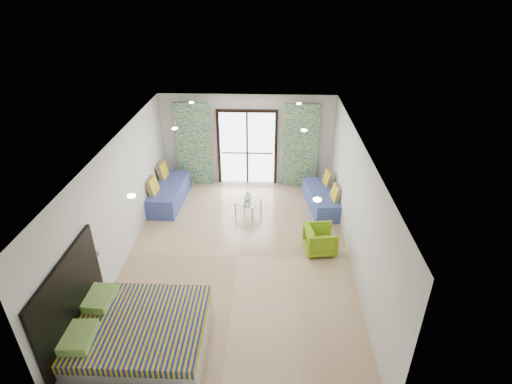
{
  "coord_description": "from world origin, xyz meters",
  "views": [
    {
      "loc": [
        0.69,
        -7.18,
        5.62
      ],
      "look_at": [
        0.37,
        0.97,
        1.15
      ],
      "focal_mm": 28.0,
      "sensor_mm": 36.0,
      "label": 1
    }
  ],
  "objects_px": {
    "daybed_right": "(322,198)",
    "daybed_left": "(168,193)",
    "bed": "(137,334)",
    "armchair": "(320,239)",
    "coffee_table": "(248,202)"
  },
  "relations": [
    {
      "from": "daybed_left",
      "to": "daybed_right",
      "type": "bearing_deg",
      "value": 1.12
    },
    {
      "from": "bed",
      "to": "coffee_table",
      "type": "height_order",
      "value": "bed"
    },
    {
      "from": "daybed_left",
      "to": "daybed_right",
      "type": "height_order",
      "value": "daybed_left"
    },
    {
      "from": "bed",
      "to": "armchair",
      "type": "xyz_separation_m",
      "value": [
        3.34,
        2.84,
        0.02
      ]
    },
    {
      "from": "daybed_right",
      "to": "daybed_left",
      "type": "bearing_deg",
      "value": 170.82
    },
    {
      "from": "bed",
      "to": "daybed_right",
      "type": "relative_size",
      "value": 1.21
    },
    {
      "from": "daybed_right",
      "to": "armchair",
      "type": "distance_m",
      "value": 2.01
    },
    {
      "from": "daybed_left",
      "to": "coffee_table",
      "type": "xyz_separation_m",
      "value": [
        2.24,
        -0.5,
        0.04
      ]
    },
    {
      "from": "daybed_left",
      "to": "coffee_table",
      "type": "bearing_deg",
      "value": -10.18
    },
    {
      "from": "coffee_table",
      "to": "armchair",
      "type": "distance_m",
      "value": 2.35
    },
    {
      "from": "daybed_left",
      "to": "coffee_table",
      "type": "relative_size",
      "value": 2.61
    },
    {
      "from": "daybed_right",
      "to": "coffee_table",
      "type": "distance_m",
      "value": 2.03
    },
    {
      "from": "daybed_right",
      "to": "coffee_table",
      "type": "bearing_deg",
      "value": -176.34
    },
    {
      "from": "bed",
      "to": "armchair",
      "type": "relative_size",
      "value": 3.22
    },
    {
      "from": "bed",
      "to": "daybed_left",
      "type": "xyz_separation_m",
      "value": [
        -0.64,
        4.93,
        -0.02
      ]
    }
  ]
}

